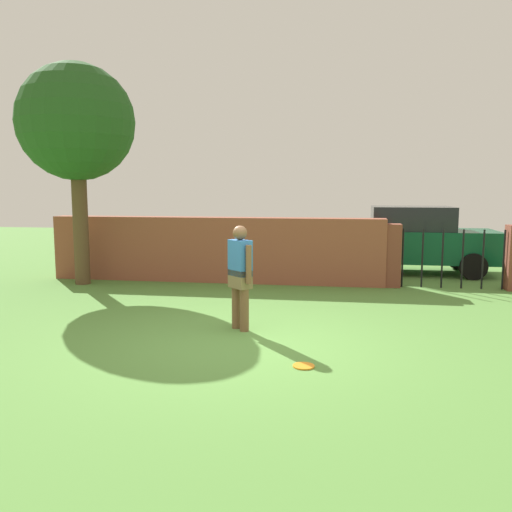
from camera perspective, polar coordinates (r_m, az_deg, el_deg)
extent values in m
plane|color=#568C3D|center=(7.53, -2.00, -9.47)|extent=(40.00, 40.00, 0.00)
cube|color=brown|center=(12.34, -4.52, 0.71)|extent=(7.83, 0.50, 1.51)
cylinder|color=brown|center=(12.57, -18.53, 3.72)|extent=(0.34, 0.34, 2.93)
sphere|color=#23511E|center=(12.63, -18.95, 13.60)|extent=(2.58, 2.58, 2.58)
cylinder|color=brown|center=(8.23, -2.16, -4.96)|extent=(0.14, 0.14, 0.85)
cylinder|color=brown|center=(8.05, -1.28, -5.23)|extent=(0.14, 0.14, 0.85)
cube|color=olive|center=(8.07, -1.73, -2.49)|extent=(0.41, 0.41, 0.28)
cube|color=#3372BF|center=(8.02, -1.74, -0.20)|extent=(0.41, 0.41, 0.55)
sphere|color=brown|center=(7.98, -1.75, 2.54)|extent=(0.22, 0.22, 0.22)
cylinder|color=brown|center=(8.22, -2.63, -0.56)|extent=(0.09, 0.09, 0.58)
cylinder|color=brown|center=(7.85, -0.81, -0.92)|extent=(0.09, 0.09, 0.58)
cube|color=brown|center=(12.05, 14.37, 0.07)|extent=(0.44, 0.44, 1.40)
cylinder|color=black|center=(12.08, 15.64, -0.19)|extent=(0.04, 0.04, 1.30)
cylinder|color=black|center=(12.14, 17.62, -0.23)|extent=(0.04, 0.04, 1.30)
cylinder|color=black|center=(12.21, 19.58, -0.27)|extent=(0.04, 0.04, 1.30)
cylinder|color=black|center=(12.29, 21.52, -0.31)|extent=(0.04, 0.04, 1.30)
cylinder|color=black|center=(12.39, 23.43, -0.34)|extent=(0.04, 0.04, 1.30)
cylinder|color=black|center=(12.50, 25.30, -0.38)|extent=(0.04, 0.04, 1.30)
cube|color=#0C4C2D|center=(14.15, 16.46, 1.14)|extent=(4.21, 1.73, 0.80)
cube|color=#1E2328|center=(14.09, 16.56, 3.97)|extent=(2.01, 1.51, 0.60)
cylinder|color=black|center=(13.26, 10.96, -0.84)|extent=(0.64, 0.22, 0.64)
cylinder|color=black|center=(14.94, 10.81, 0.08)|extent=(0.64, 0.22, 0.64)
cylinder|color=black|center=(13.60, 22.53, -1.06)|extent=(0.64, 0.22, 0.64)
cylinder|color=black|center=(15.25, 21.12, -0.14)|extent=(0.64, 0.22, 0.64)
cylinder|color=orange|center=(6.62, 5.20, -11.81)|extent=(0.27, 0.27, 0.02)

